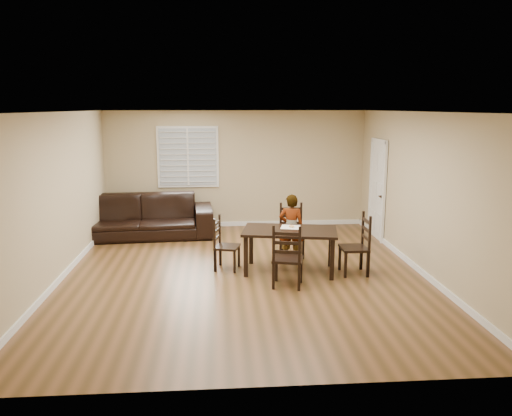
# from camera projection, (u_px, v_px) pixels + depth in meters

# --- Properties ---
(ground) EXTENTS (7.00, 7.00, 0.00)m
(ground) POSITION_uv_depth(u_px,v_px,m) (244.00, 274.00, 8.45)
(ground) COLOR brown
(ground) RESTS_ON ground
(room) EXTENTS (6.04, 7.04, 2.72)m
(room) POSITION_uv_depth(u_px,v_px,m) (245.00, 166.00, 8.27)
(room) COLOR tan
(room) RESTS_ON ground
(dining_table) EXTENTS (1.71, 1.16, 0.74)m
(dining_table) POSITION_uv_depth(u_px,v_px,m) (290.00, 235.00, 8.46)
(dining_table) COLOR black
(dining_table) RESTS_ON ground
(chair_near) EXTENTS (0.46, 0.43, 1.00)m
(chair_near) POSITION_uv_depth(u_px,v_px,m) (291.00, 231.00, 9.48)
(chair_near) COLOR black
(chair_near) RESTS_ON ground
(chair_far) EXTENTS (0.55, 0.52, 1.02)m
(chair_far) POSITION_uv_depth(u_px,v_px,m) (287.00, 260.00, 7.68)
(chair_far) COLOR black
(chair_far) RESTS_ON ground
(chair_left) EXTENTS (0.48, 0.50, 0.93)m
(chair_left) POSITION_uv_depth(u_px,v_px,m) (221.00, 245.00, 8.64)
(chair_left) COLOR black
(chair_left) RESTS_ON ground
(chair_right) EXTENTS (0.44, 0.47, 1.04)m
(chair_right) POSITION_uv_depth(u_px,v_px,m) (361.00, 247.00, 8.39)
(chair_right) COLOR black
(chair_right) RESTS_ON ground
(child) EXTENTS (0.52, 0.42, 1.25)m
(child) POSITION_uv_depth(u_px,v_px,m) (291.00, 228.00, 9.02)
(child) COLOR gray
(child) RESTS_ON ground
(napkin) EXTENTS (0.39, 0.39, 0.00)m
(napkin) POSITION_uv_depth(u_px,v_px,m) (290.00, 227.00, 8.61)
(napkin) COLOR beige
(napkin) RESTS_ON dining_table
(donut) EXTENTS (0.09, 0.09, 0.03)m
(donut) POSITION_uv_depth(u_px,v_px,m) (292.00, 226.00, 8.61)
(donut) COLOR #DA994E
(donut) RESTS_ON napkin
(sofa) EXTENTS (3.17, 1.41, 0.91)m
(sofa) POSITION_uv_depth(u_px,v_px,m) (140.00, 216.00, 10.79)
(sofa) COLOR black
(sofa) RESTS_ON ground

